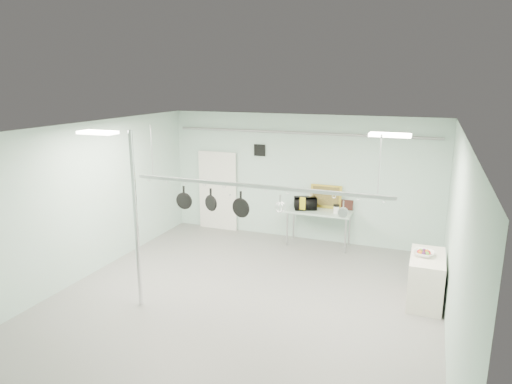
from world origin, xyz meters
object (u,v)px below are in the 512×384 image
at_px(chrome_pole, 136,221).
at_px(pot_rack, 255,185).
at_px(skillet_right, 241,204).
at_px(side_cabinet, 426,279).
at_px(microwave, 305,203).
at_px(fruit_bowl, 424,253).
at_px(coffee_canister, 336,210).
at_px(skillet_mid, 211,199).
at_px(skillet_left, 184,197).
at_px(prep_table, 319,213).

height_order(chrome_pole, pot_rack, chrome_pole).
distance_m(chrome_pole, skillet_right, 1.87).
relative_size(side_cabinet, pot_rack, 0.25).
bearing_deg(microwave, fruit_bowl, 119.57).
height_order(chrome_pole, coffee_canister, chrome_pole).
xyz_separation_m(fruit_bowl, skillet_mid, (-3.75, -1.09, 0.94)).
relative_size(skillet_left, skillet_right, 0.88).
distance_m(prep_table, microwave, 0.41).
distance_m(fruit_bowl, skillet_mid, 4.01).
distance_m(chrome_pole, microwave, 4.66).
bearing_deg(skillet_mid, skillet_right, 21.79).
distance_m(side_cabinet, microwave, 3.69).
bearing_deg(skillet_mid, prep_table, 90.66).
relative_size(microwave, coffee_canister, 3.00).
distance_m(prep_table, skillet_mid, 3.69).
relative_size(skillet_left, skillet_mid, 1.06).
bearing_deg(side_cabinet, prep_table, 139.21).
bearing_deg(chrome_pole, skillet_left, 62.98).
xyz_separation_m(microwave, skillet_mid, (-0.93, -3.30, 0.83)).
bearing_deg(side_cabinet, pot_rack, -159.55).
xyz_separation_m(chrome_pole, pot_rack, (1.90, 0.90, 0.63)).
relative_size(pot_rack, skillet_right, 9.91).
height_order(coffee_canister, skillet_mid, skillet_mid).
distance_m(coffee_canister, skillet_right, 3.49).
xyz_separation_m(pot_rack, coffee_canister, (0.84, 3.19, -1.24)).
height_order(pot_rack, skillet_mid, pot_rack).
bearing_deg(pot_rack, coffee_canister, 75.24).
relative_size(skillet_mid, skillet_right, 0.83).
bearing_deg(coffee_canister, chrome_pole, -123.80).
bearing_deg(fruit_bowl, pot_rack, -159.16).
bearing_deg(skillet_mid, skillet_left, -158.21).
bearing_deg(side_cabinet, chrome_pole, -157.59).
relative_size(pot_rack, microwave, 8.96).
xyz_separation_m(microwave, skillet_right, (-0.33, -3.30, 0.79)).
bearing_deg(chrome_pole, skillet_mid, 41.29).
distance_m(side_cabinet, skillet_right, 3.68).
bearing_deg(skillet_right, skillet_mid, -169.87).
relative_size(prep_table, fruit_bowl, 4.31).
bearing_deg(skillet_right, pot_rack, 10.13).
height_order(chrome_pole, skillet_right, chrome_pole).
height_order(pot_rack, skillet_left, pot_rack).
bearing_deg(skillet_mid, chrome_pole, -116.92).
bearing_deg(chrome_pole, skillet_right, 28.98).
distance_m(side_cabinet, fruit_bowl, 0.50).
bearing_deg(coffee_canister, skillet_mid, -118.25).
distance_m(pot_rack, skillet_left, 1.48).
relative_size(prep_table, coffee_canister, 8.96).
distance_m(prep_table, side_cabinet, 3.39).
distance_m(microwave, fruit_bowl, 3.58).
bearing_deg(chrome_pole, prep_table, 61.29).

